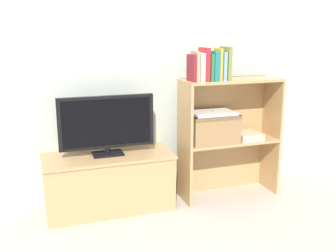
{
  "coord_description": "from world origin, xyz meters",
  "views": [
    {
      "loc": [
        -0.92,
        -2.53,
        1.3
      ],
      "look_at": [
        0.0,
        0.14,
        0.61
      ],
      "focal_mm": 42.0,
      "sensor_mm": 36.0,
      "label": 1
    }
  ],
  "objects_px": {
    "book_tan": "(195,66)",
    "storage_basket_left": "(212,127)",
    "tv_stand": "(109,182)",
    "book_crimson": "(204,64)",
    "book_teal": "(213,66)",
    "magazine_stack": "(247,136)",
    "book_forest": "(209,67)",
    "baby_monitor": "(269,70)",
    "book_ivory": "(199,67)",
    "laptop": "(212,113)",
    "book_skyblue": "(221,66)",
    "book_olive": "(225,63)",
    "book_mustard": "(218,64)",
    "tv": "(107,124)",
    "book_maroon": "(191,68)"
  },
  "relations": [
    {
      "from": "book_mustard",
      "to": "laptop",
      "type": "distance_m",
      "value": 0.37
    },
    {
      "from": "book_maroon",
      "to": "baby_monitor",
      "type": "xyz_separation_m",
      "value": [
        0.68,
        0.04,
        -0.04
      ]
    },
    {
      "from": "storage_basket_left",
      "to": "laptop",
      "type": "xyz_separation_m",
      "value": [
        -0.0,
        0.0,
        0.11
      ]
    },
    {
      "from": "book_ivory",
      "to": "book_crimson",
      "type": "height_order",
      "value": "book_crimson"
    },
    {
      "from": "book_maroon",
      "to": "book_crimson",
      "type": "distance_m",
      "value": 0.1
    },
    {
      "from": "tv_stand",
      "to": "book_crimson",
      "type": "distance_m",
      "value": 1.11
    },
    {
      "from": "book_teal",
      "to": "book_mustard",
      "type": "height_order",
      "value": "book_mustard"
    },
    {
      "from": "tv_stand",
      "to": "book_mustard",
      "type": "height_order",
      "value": "book_mustard"
    },
    {
      "from": "book_ivory",
      "to": "baby_monitor",
      "type": "xyz_separation_m",
      "value": [
        0.62,
        0.04,
        -0.05
      ]
    },
    {
      "from": "book_forest",
      "to": "baby_monitor",
      "type": "distance_m",
      "value": 0.55
    },
    {
      "from": "baby_monitor",
      "to": "magazine_stack",
      "type": "height_order",
      "value": "baby_monitor"
    },
    {
      "from": "book_mustard",
      "to": "book_ivory",
      "type": "bearing_deg",
      "value": 180.0
    },
    {
      "from": "book_ivory",
      "to": "tv",
      "type": "bearing_deg",
      "value": 172.18
    },
    {
      "from": "tv_stand",
      "to": "book_mustard",
      "type": "relative_size",
      "value": 3.99
    },
    {
      "from": "book_maroon",
      "to": "book_ivory",
      "type": "height_order",
      "value": "book_ivory"
    },
    {
      "from": "book_teal",
      "to": "book_skyblue",
      "type": "xyz_separation_m",
      "value": [
        0.07,
        -0.0,
        -0.0
      ]
    },
    {
      "from": "book_olive",
      "to": "baby_monitor",
      "type": "distance_m",
      "value": 0.42
    },
    {
      "from": "book_forest",
      "to": "magazine_stack",
      "type": "height_order",
      "value": "book_forest"
    },
    {
      "from": "book_ivory",
      "to": "book_teal",
      "type": "relative_size",
      "value": 0.95
    },
    {
      "from": "book_tan",
      "to": "book_olive",
      "type": "distance_m",
      "value": 0.24
    },
    {
      "from": "book_maroon",
      "to": "book_crimson",
      "type": "height_order",
      "value": "book_crimson"
    },
    {
      "from": "book_teal",
      "to": "magazine_stack",
      "type": "xyz_separation_m",
      "value": [
        0.32,
        0.01,
        -0.56
      ]
    },
    {
      "from": "book_teal",
      "to": "book_mustard",
      "type": "relative_size",
      "value": 0.91
    },
    {
      "from": "book_forest",
      "to": "book_mustard",
      "type": "bearing_deg",
      "value": 0.0
    },
    {
      "from": "book_ivory",
      "to": "book_mustard",
      "type": "bearing_deg",
      "value": 0.0
    },
    {
      "from": "tv",
      "to": "magazine_stack",
      "type": "distance_m",
      "value": 1.12
    },
    {
      "from": "tv",
      "to": "book_ivory",
      "type": "bearing_deg",
      "value": -7.82
    },
    {
      "from": "baby_monitor",
      "to": "magazine_stack",
      "type": "xyz_separation_m",
      "value": [
        -0.19,
        -0.03,
        -0.51
      ]
    },
    {
      "from": "tv_stand",
      "to": "storage_basket_left",
      "type": "bearing_deg",
      "value": -4.96
    },
    {
      "from": "book_teal",
      "to": "book_olive",
      "type": "relative_size",
      "value": 0.87
    },
    {
      "from": "book_crimson",
      "to": "book_forest",
      "type": "height_order",
      "value": "book_crimson"
    },
    {
      "from": "baby_monitor",
      "to": "laptop",
      "type": "relative_size",
      "value": 0.41
    },
    {
      "from": "book_maroon",
      "to": "storage_basket_left",
      "type": "relative_size",
      "value": 0.5
    },
    {
      "from": "baby_monitor",
      "to": "laptop",
      "type": "xyz_separation_m",
      "value": [
        -0.49,
        -0.01,
        -0.3
      ]
    },
    {
      "from": "book_tan",
      "to": "book_mustard",
      "type": "distance_m",
      "value": 0.18
    },
    {
      "from": "tv",
      "to": "book_olive",
      "type": "height_order",
      "value": "book_olive"
    },
    {
      "from": "book_skyblue",
      "to": "storage_basket_left",
      "type": "distance_m",
      "value": 0.47
    },
    {
      "from": "book_maroon",
      "to": "book_forest",
      "type": "bearing_deg",
      "value": -0.0
    },
    {
      "from": "book_crimson",
      "to": "magazine_stack",
      "type": "distance_m",
      "value": 0.7
    },
    {
      "from": "book_teal",
      "to": "magazine_stack",
      "type": "bearing_deg",
      "value": 2.17
    },
    {
      "from": "book_skyblue",
      "to": "book_ivory",
      "type": "bearing_deg",
      "value": 180.0
    },
    {
      "from": "baby_monitor",
      "to": "book_teal",
      "type": "bearing_deg",
      "value": -175.53
    },
    {
      "from": "book_forest",
      "to": "book_olive",
      "type": "relative_size",
      "value": 0.81
    },
    {
      "from": "laptop",
      "to": "magazine_stack",
      "type": "relative_size",
      "value": 1.56
    },
    {
      "from": "book_crimson",
      "to": "laptop",
      "type": "relative_size",
      "value": 0.72
    },
    {
      "from": "book_skyblue",
      "to": "book_olive",
      "type": "relative_size",
      "value": 0.85
    },
    {
      "from": "baby_monitor",
      "to": "laptop",
      "type": "height_order",
      "value": "baby_monitor"
    },
    {
      "from": "book_tan",
      "to": "storage_basket_left",
      "type": "distance_m",
      "value": 0.49
    },
    {
      "from": "book_skyblue",
      "to": "book_olive",
      "type": "xyz_separation_m",
      "value": [
        0.03,
        0.0,
        0.02
      ]
    },
    {
      "from": "book_crimson",
      "to": "magazine_stack",
      "type": "xyz_separation_m",
      "value": [
        0.39,
        0.01,
        -0.58
      ]
    }
  ]
}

